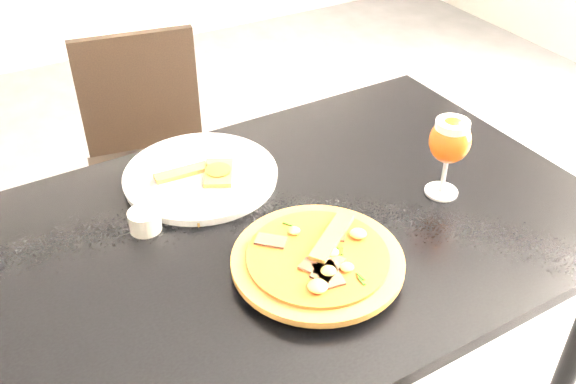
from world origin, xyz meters
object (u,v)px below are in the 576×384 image
dining_table (296,255)px  chair_far (152,161)px  beer_glass (450,141)px  pizza (318,258)px

dining_table → chair_far: (-0.05, 0.80, -0.21)m
dining_table → beer_glass: 0.38m
chair_far → beer_glass: size_ratio=4.70×
dining_table → beer_glass: beer_glass is taller
dining_table → beer_glass: size_ratio=6.96×
beer_glass → pizza: bearing=-168.5°
chair_far → pizza: size_ratio=2.66×
chair_far → dining_table: bearing=-76.2°
chair_far → beer_glass: bearing=-57.1°
dining_table → pizza: bearing=-105.8°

